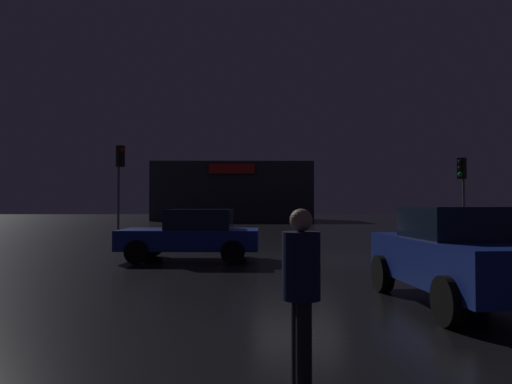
# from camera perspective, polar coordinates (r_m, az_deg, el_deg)

# --- Properties ---
(ground_plane) EXTENTS (120.00, 120.00, 0.00)m
(ground_plane) POSITION_cam_1_polar(r_m,az_deg,el_deg) (14.23, 4.94, -7.86)
(ground_plane) COLOR black
(store_building) EXTENTS (15.06, 7.83, 5.54)m
(store_building) POSITION_cam_1_polar(r_m,az_deg,el_deg) (47.88, -2.69, 0.00)
(store_building) COLOR #33383D
(store_building) RESTS_ON ground
(traffic_signal_opposite) EXTENTS (0.43, 0.42, 3.64)m
(traffic_signal_opposite) POSITION_cam_1_polar(r_m,az_deg,el_deg) (23.30, 23.14, 1.66)
(traffic_signal_opposite) COLOR #595B60
(traffic_signal_opposite) RESTS_ON ground
(traffic_signal_cross_left) EXTENTS (0.42, 0.42, 4.26)m
(traffic_signal_cross_left) POSITION_cam_1_polar(r_m,az_deg,el_deg) (22.93, -15.74, 2.84)
(traffic_signal_cross_left) COLOR #595B60
(traffic_signal_cross_left) RESTS_ON ground
(car_far) EXTENTS (3.94, 2.15, 1.45)m
(car_far) POSITION_cam_1_polar(r_m,az_deg,el_deg) (13.89, -7.47, -4.95)
(car_far) COLOR navy
(car_far) RESTS_ON ground
(car_crossing) EXTENTS (2.19, 3.95, 1.56)m
(car_crossing) POSITION_cam_1_polar(r_m,az_deg,el_deg) (8.37, 23.30, -6.88)
(car_crossing) COLOR navy
(car_crossing) RESTS_ON ground
(pedestrian) EXTENTS (0.39, 0.39, 1.56)m
(pedestrian) POSITION_cam_1_polar(r_m,az_deg,el_deg) (4.36, 5.36, -10.67)
(pedestrian) COLOR black
(pedestrian) RESTS_ON ground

